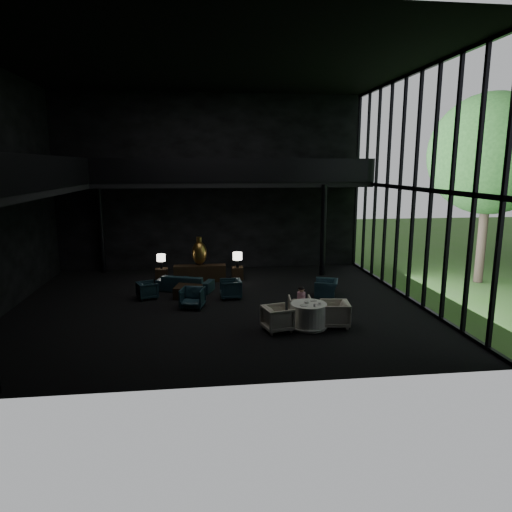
{
  "coord_description": "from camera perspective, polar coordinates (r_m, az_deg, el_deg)",
  "views": [
    {
      "loc": [
        -0.53,
        -15.35,
        4.79
      ],
      "look_at": [
        1.4,
        0.5,
        1.63
      ],
      "focal_mm": 32.0,
      "sensor_mm": 36.0,
      "label": 1
    }
  ],
  "objects": [
    {
      "name": "dining_chair_east",
      "position": [
        14.08,
        9.8,
        -6.82
      ],
      "size": [
        0.98,
        1.03,
        0.94
      ],
      "primitive_type": "imported",
      "rotation": [
        0.0,
        0.0,
        -1.71
      ],
      "color": "#B7B6B1",
      "rests_on": "floor"
    },
    {
      "name": "lounge_armchair_east",
      "position": [
        16.79,
        -3.2,
        -4.03
      ],
      "size": [
        0.72,
        0.77,
        0.76
      ],
      "primitive_type": "imported",
      "rotation": [
        0.0,
        0.0,
        -1.54
      ],
      "color": "#162A3E",
      "rests_on": "floor"
    },
    {
      "name": "lounge_armchair_south",
      "position": [
        15.77,
        -7.95,
        -5.09
      ],
      "size": [
        0.92,
        0.88,
        0.79
      ],
      "primitive_type": "imported",
      "rotation": [
        0.0,
        0.0,
        -0.24
      ],
      "color": "black",
      "rests_on": "floor"
    },
    {
      "name": "plate_b",
      "position": [
        14.05,
        7.2,
        -5.56
      ],
      "size": [
        0.24,
        0.24,
        0.01
      ],
      "primitive_type": "cylinder",
      "rotation": [
        0.0,
        0.0,
        -0.14
      ],
      "color": "white",
      "rests_on": "dining_table"
    },
    {
      "name": "ceiling",
      "position": [
        15.69,
        -5.28,
        22.97
      ],
      "size": [
        14.0,
        12.0,
        0.02
      ],
      "primitive_type": "cube",
      "color": "black",
      "rests_on": "ground"
    },
    {
      "name": "table_lamp_left",
      "position": [
        19.49,
        -11.79,
        -0.28
      ],
      "size": [
        0.36,
        0.36,
        0.61
      ],
      "color": "black",
      "rests_on": "side_table_left"
    },
    {
      "name": "dining_chair_north",
      "position": [
        14.89,
        5.49,
        -6.25
      ],
      "size": [
        0.7,
        0.67,
        0.67
      ],
      "primitive_type": "imported",
      "rotation": [
        0.0,
        0.0,
        3.04
      ],
      "color": "beige",
      "rests_on": "floor"
    },
    {
      "name": "wall_back",
      "position": [
        21.37,
        -5.59,
        9.04
      ],
      "size": [
        14.0,
        0.04,
        8.0
      ],
      "primitive_type": "cube",
      "color": "black",
      "rests_on": "ground"
    },
    {
      "name": "cream_pot",
      "position": [
        13.49,
        7.32,
        -6.15
      ],
      "size": [
        0.07,
        0.07,
        0.07
      ],
      "primitive_type": "cylinder",
      "rotation": [
        0.0,
        0.0,
        -0.23
      ],
      "color": "#99999E",
      "rests_on": "dining_table"
    },
    {
      "name": "railing_left",
      "position": [
        15.99,
        -23.53,
        9.62
      ],
      "size": [
        0.06,
        12.0,
        1.0
      ],
      "primitive_type": "cube",
      "color": "black",
      "rests_on": "mezzanine_left"
    },
    {
      "name": "floor",
      "position": [
        16.09,
        -4.77,
        -6.15
      ],
      "size": [
        14.0,
        12.0,
        0.02
      ],
      "primitive_type": "cube",
      "color": "black",
      "rests_on": "ground"
    },
    {
      "name": "wall_front",
      "position": [
        9.4,
        -3.72,
        6.37
      ],
      "size": [
        14.0,
        0.04,
        8.0
      ],
      "primitive_type": "cube",
      "color": "black",
      "rests_on": "ground"
    },
    {
      "name": "dining_chair_west",
      "position": [
        13.55,
        2.74,
        -7.56
      ],
      "size": [
        0.96,
        1.0,
        0.86
      ],
      "primitive_type": "imported",
      "rotation": [
        0.0,
        0.0,
        1.8
      ],
      "color": "beige",
      "rests_on": "floor"
    },
    {
      "name": "sofa",
      "position": [
        17.96,
        -8.86,
        -2.95
      ],
      "size": [
        2.32,
        1.39,
        0.87
      ],
      "primitive_type": "imported",
      "rotation": [
        0.0,
        0.0,
        2.78
      ],
      "color": "black",
      "rests_on": "floor"
    },
    {
      "name": "bronze_urn",
      "position": [
        19.33,
        -7.09,
        0.4
      ],
      "size": [
        0.63,
        0.63,
        1.17
      ],
      "color": "#9D5A23",
      "rests_on": "console"
    },
    {
      "name": "mezzanine_back",
      "position": [
        20.42,
        -2.67,
        8.98
      ],
      "size": [
        12.0,
        2.0,
        0.25
      ],
      "primitive_type": "cube",
      "color": "black",
      "rests_on": "wall_back"
    },
    {
      "name": "lounge_armchair_west",
      "position": [
        17.21,
        -13.43,
        -4.21
      ],
      "size": [
        0.74,
        0.76,
        0.61
      ],
      "primitive_type": "imported",
      "rotation": [
        0.0,
        0.0,
        1.95
      ],
      "color": "#102434",
      "rests_on": "floor"
    },
    {
      "name": "table_lamp_right",
      "position": [
        19.33,
        -2.33,
        -0.09
      ],
      "size": [
        0.39,
        0.39,
        0.66
      ],
      "color": "black",
      "rests_on": "side_table_right"
    },
    {
      "name": "curtain_wall",
      "position": [
        17.09,
        19.21,
        7.95
      ],
      "size": [
        0.2,
        12.0,
        8.0
      ],
      "primitive_type": null,
      "color": "black",
      "rests_on": "ground"
    },
    {
      "name": "side_table_left",
      "position": [
        19.65,
        -11.7,
        -2.31
      ],
      "size": [
        0.5,
        0.5,
        0.55
      ],
      "primitive_type": "cube",
      "color": "black",
      "rests_on": "floor"
    },
    {
      "name": "tree_near",
      "position": [
        20.83,
        27.22,
        11.22
      ],
      "size": [
        4.8,
        4.8,
        7.65
      ],
      "color": "#382D23",
      "rests_on": "garden_ground"
    },
    {
      "name": "mezzanine_left",
      "position": [
        16.31,
        -26.76,
        7.25
      ],
      "size": [
        2.0,
        12.0,
        0.25
      ],
      "primitive_type": "cube",
      "color": "black",
      "rests_on": "wall_left"
    },
    {
      "name": "console",
      "position": [
        19.34,
        -7.03,
        -2.16
      ],
      "size": [
        2.17,
        0.49,
        0.69
      ],
      "primitive_type": "cube",
      "color": "black",
      "rests_on": "floor"
    },
    {
      "name": "window_armchair",
      "position": [
        17.21,
        8.78,
        -3.82
      ],
      "size": [
        0.78,
        0.97,
        0.73
      ],
      "primitive_type": "imported",
      "rotation": [
        0.0,
        0.0,
        -1.89
      ],
      "color": "#162A35",
      "rests_on": "floor"
    },
    {
      "name": "plate_a",
      "position": [
        13.55,
        6.02,
        -6.16
      ],
      "size": [
        0.25,
        0.25,
        0.01
      ],
      "primitive_type": "cylinder",
      "rotation": [
        0.0,
        0.0,
        0.06
      ],
      "color": "white",
      "rests_on": "dining_table"
    },
    {
      "name": "column_ne",
      "position": [
        20.26,
        8.39,
        3.17
      ],
      "size": [
        0.24,
        0.24,
        4.0
      ],
      "primitive_type": "cylinder",
      "color": "black",
      "rests_on": "floor"
    },
    {
      "name": "coffee_table",
      "position": [
        17.15,
        -8.39,
        -4.38
      ],
      "size": [
        1.14,
        1.14,
        0.43
      ],
      "primitive_type": "cube",
      "rotation": [
        0.0,
        0.0,
        -0.21
      ],
      "color": "black",
      "rests_on": "floor"
    },
    {
      "name": "dining_table",
      "position": [
        13.9,
        6.56,
        -7.59
      ],
      "size": [
        1.23,
        1.23,
        0.75
      ],
      "color": "white",
      "rests_on": "floor"
    },
    {
      "name": "side_table_right",
      "position": [
        19.62,
        -2.35,
        -2.13
      ],
      "size": [
        0.48,
        0.48,
        0.53
      ],
      "primitive_type": "cube",
      "color": "black",
      "rests_on": "floor"
    },
    {
      "name": "cereal_bowl",
      "position": [
        13.79,
        6.36,
        -5.74
      ],
      "size": [
        0.15,
        0.15,
        0.08
      ],
      "primitive_type": "ellipsoid",
      "color": "white",
      "rests_on": "dining_table"
    },
    {
      "name": "column_nw",
      "position": [
        21.7,
        -18.8,
        3.22
      ],
      "size": [
        0.24,
        0.24,
        4.0
      ],
      "primitive_type": "cylinder",
      "color": "black",
      "rests_on": "floor"
    },
    {
      "name": "coffee_cup",
      "position": [
        13.7,
        7.98,
        -5.86
      ],
      "size": [
        0.09,
        0.09,
        0.06
      ],
      "primitive_type": "cylinder",
      "rotation": [
        0.0,
        0.0,
        -0.04
      ],
      "color": "white",
      "rests_on": "saucer"
    },
    {
      "name": "saucer",
      "position": [
        13.68,
        7.87,
        -6.05
      ],
      "size": [
        0.17,
        0.17,
        0.01
      ],
      "primitive_type": "cylinder",
      "rotation": [
        0.0,
        0.0,
        0.39
      ],
      "color": "white",
      "rests_on": "dining_table"
    },
    {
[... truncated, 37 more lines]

